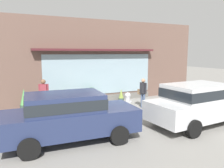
# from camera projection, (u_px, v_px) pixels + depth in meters

# --- Properties ---
(ground_plane) EXTENTS (60.00, 60.00, 0.00)m
(ground_plane) POSITION_uv_depth(u_px,v_px,m) (120.00, 114.00, 10.54)
(ground_plane) COLOR gray
(curb_strip) EXTENTS (14.00, 0.24, 0.12)m
(curb_strip) POSITION_uv_depth(u_px,v_px,m) (122.00, 114.00, 10.35)
(curb_strip) COLOR #B2B2AD
(curb_strip) RESTS_ON ground_plane
(storefront) EXTENTS (14.00, 0.81, 4.85)m
(storefront) POSITION_uv_depth(u_px,v_px,m) (96.00, 62.00, 13.05)
(storefront) COLOR brown
(storefront) RESTS_ON ground_plane
(fire_hydrant) EXTENTS (0.43, 0.41, 0.88)m
(fire_hydrant) POSITION_uv_depth(u_px,v_px,m) (128.00, 101.00, 11.39)
(fire_hydrant) COLOR #B2B2B7
(fire_hydrant) RESTS_ON ground_plane
(pedestrian_with_handbag) EXTENTS (0.25, 0.67, 1.58)m
(pedestrian_with_handbag) POSITION_uv_depth(u_px,v_px,m) (143.00, 91.00, 11.61)
(pedestrian_with_handbag) COLOR #475675
(pedestrian_with_handbag) RESTS_ON ground_plane
(pedestrian_passerby) EXTENTS (0.45, 0.28, 1.68)m
(pedestrian_passerby) POSITION_uv_depth(u_px,v_px,m) (44.00, 94.00, 10.48)
(pedestrian_passerby) COLOR #475675
(pedestrian_passerby) RESTS_ON ground_plane
(parked_car_silver) EXTENTS (4.71, 2.28, 1.68)m
(parked_car_silver) POSITION_uv_depth(u_px,v_px,m) (199.00, 102.00, 8.92)
(parked_car_silver) COLOR silver
(parked_car_silver) RESTS_ON ground_plane
(parked_car_navy) EXTENTS (4.47, 2.12, 1.63)m
(parked_car_navy) POSITION_uv_depth(u_px,v_px,m) (69.00, 115.00, 7.19)
(parked_car_navy) COLOR navy
(parked_car_navy) RESTS_ON ground_plane
(potted_plant_doorstep) EXTENTS (0.33, 0.33, 0.73)m
(potted_plant_doorstep) POSITION_uv_depth(u_px,v_px,m) (121.00, 95.00, 13.32)
(potted_plant_doorstep) COLOR #33473D
(potted_plant_doorstep) RESTS_ON ground_plane
(potted_plant_by_entrance) EXTENTS (0.69, 0.69, 0.96)m
(potted_plant_by_entrance) POSITION_uv_depth(u_px,v_px,m) (92.00, 95.00, 12.52)
(potted_plant_by_entrance) COLOR #33473D
(potted_plant_by_entrance) RESTS_ON ground_plane
(potted_plant_window_right) EXTENTS (0.56, 0.56, 0.91)m
(potted_plant_window_right) POSITION_uv_depth(u_px,v_px,m) (69.00, 98.00, 11.76)
(potted_plant_window_right) COLOR #33473D
(potted_plant_window_right) RESTS_ON ground_plane
(potted_plant_window_center) EXTENTS (0.43, 0.43, 1.14)m
(potted_plant_window_center) POSITION_uv_depth(u_px,v_px,m) (24.00, 101.00, 10.96)
(potted_plant_window_center) COLOR #33473D
(potted_plant_window_center) RESTS_ON ground_plane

